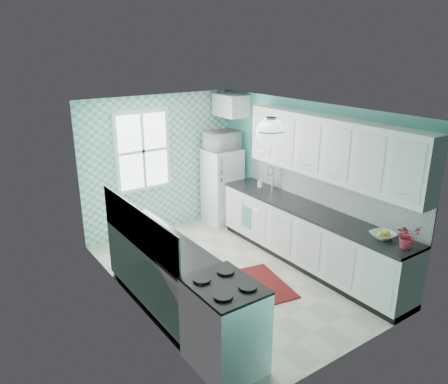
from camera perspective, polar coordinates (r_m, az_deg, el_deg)
floor at (r=6.77m, az=0.88°, el=-10.80°), size 3.00×4.40×0.02m
ceiling at (r=5.94m, az=1.00°, el=10.84°), size 3.00×4.40×0.02m
wall_back at (r=8.05m, az=-8.33°, el=3.64°), size 3.00×0.02×2.50m
wall_front at (r=4.77m, az=16.83°, el=-7.98°), size 3.00×0.02×2.50m
wall_left at (r=5.55m, az=-11.84°, el=-3.68°), size 0.02×4.40×2.50m
wall_right at (r=7.18m, az=10.75°, el=1.63°), size 0.02×4.40×2.50m
accent_wall at (r=8.03m, az=-8.25°, el=3.61°), size 3.00×0.01×2.50m
window at (r=7.79m, az=-10.56°, el=5.28°), size 1.04×0.05×1.44m
backsplash_right at (r=6.93m, az=12.94°, el=0.35°), size 0.02×3.60×0.51m
backsplash_left at (r=5.51m, az=-11.28°, el=-4.41°), size 0.02×2.15×0.51m
upper_cabinets_right at (r=6.50m, az=13.77°, el=5.54°), size 0.33×3.20×0.90m
upper_cabinet_fridge at (r=8.19m, az=0.85°, el=11.24°), size 0.40×0.74×0.40m
ceiling_light at (r=5.35m, az=6.07°, el=7.82°), size 0.34×0.34×0.35m
base_cabinets_right at (r=7.00m, az=10.89°, el=-5.87°), size 0.60×3.60×0.90m
countertop_right at (r=6.81m, az=11.04°, el=-2.31°), size 0.63×3.60×0.04m
base_cabinets_left at (r=5.95m, az=-8.24°, el=-10.42°), size 0.60×2.15×0.90m
countertop_left at (r=5.74m, az=-8.33°, el=-6.28°), size 0.63×2.15×0.04m
fridge at (r=8.42m, az=-0.23°, el=0.80°), size 0.63×0.63×1.45m
stove at (r=4.83m, az=0.08°, el=-16.89°), size 0.65×0.82×0.99m
sink at (r=7.54m, az=5.43°, el=0.16°), size 0.47×0.40×0.53m
rug at (r=6.50m, az=4.60°, el=-12.02°), size 0.93×1.18×0.02m
dish_towel at (r=7.59m, az=2.93°, el=-3.28°), size 0.12×0.24×0.38m
fruit_bowl at (r=6.04m, az=20.03°, el=-5.34°), size 0.35×0.35×0.08m
potted_plant at (r=5.83m, az=22.88°, el=-5.31°), size 0.35×0.33×0.32m
soap_bottle at (r=7.68m, az=4.76°, el=1.28°), size 0.10×0.10×0.17m
microwave at (r=8.19m, az=-0.23°, el=6.77°), size 0.64×0.44×0.34m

